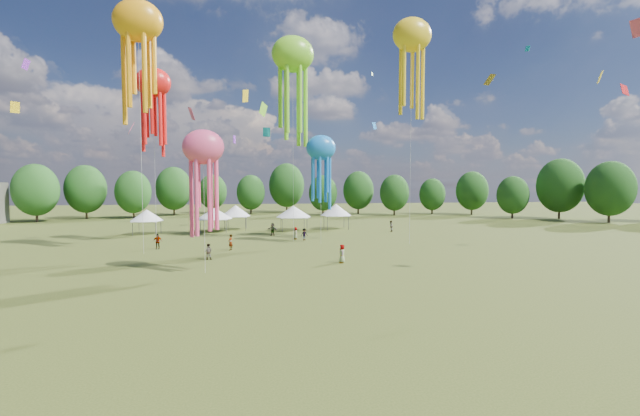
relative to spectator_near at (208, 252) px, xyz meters
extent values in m
imported|color=gray|center=(0.00, 0.00, 0.00)|extent=(0.85, 0.70, 1.61)
imported|color=gray|center=(10.08, 14.08, 0.02)|extent=(0.71, 0.91, 1.65)
imported|color=gray|center=(25.93, 20.40, 0.08)|extent=(1.03, 1.09, 1.78)
imported|color=gray|center=(11.14, 12.65, 0.00)|extent=(1.16, 0.86, 1.61)
imported|color=gray|center=(-6.69, 7.74, 0.09)|extent=(1.05, 0.44, 1.80)
imported|color=gray|center=(7.04, 18.25, 0.13)|extent=(1.73, 1.45, 1.86)
imported|color=gray|center=(1.80, 5.73, 0.10)|extent=(0.67, 0.78, 1.82)
imported|color=gray|center=(12.95, -3.66, 0.08)|extent=(0.58, 0.88, 1.77)
cylinder|color=#47474C|center=(-13.38, 21.18, 0.19)|extent=(0.08, 0.08, 1.99)
cylinder|color=#47474C|center=(-13.38, 24.43, 0.19)|extent=(0.08, 0.08, 1.99)
cylinder|color=#47474C|center=(-10.13, 21.18, 0.19)|extent=(0.08, 0.08, 1.99)
cylinder|color=#47474C|center=(-10.13, 24.43, 0.19)|extent=(0.08, 0.08, 1.99)
cube|color=white|center=(-11.75, 22.81, 1.23)|extent=(3.65, 3.65, 0.10)
cone|color=white|center=(-11.75, 22.81, 2.13)|extent=(4.75, 4.75, 1.70)
cylinder|color=#47474C|center=(-3.90, 22.89, 0.20)|extent=(0.08, 0.08, 2.01)
cylinder|color=#47474C|center=(-3.90, 26.77, 0.20)|extent=(0.08, 0.08, 2.01)
cylinder|color=#47474C|center=(-0.01, 22.89, 0.20)|extent=(0.08, 0.08, 2.01)
cylinder|color=#47474C|center=(-0.01, 26.77, 0.20)|extent=(0.08, 0.08, 2.01)
cube|color=white|center=(-1.95, 24.83, 1.25)|extent=(4.28, 4.28, 0.10)
cone|color=white|center=(-1.95, 24.83, 2.16)|extent=(5.57, 5.57, 1.72)
cylinder|color=#47474C|center=(-0.46, 25.61, 0.29)|extent=(0.08, 0.08, 2.18)
cylinder|color=#47474C|center=(-0.46, 28.97, 0.29)|extent=(0.08, 0.08, 2.18)
cylinder|color=#47474C|center=(2.90, 25.61, 0.29)|extent=(0.08, 0.08, 2.18)
cylinder|color=#47474C|center=(2.90, 28.97, 0.29)|extent=(0.08, 0.08, 2.18)
cube|color=white|center=(1.22, 27.29, 1.43)|extent=(3.76, 3.76, 0.10)
cone|color=white|center=(1.22, 27.29, 2.41)|extent=(4.89, 4.89, 1.87)
cylinder|color=#47474C|center=(8.73, 22.61, 0.27)|extent=(0.08, 0.08, 2.15)
cylinder|color=#47474C|center=(8.73, 26.57, 0.27)|extent=(0.08, 0.08, 2.15)
cylinder|color=#47474C|center=(12.69, 22.61, 0.27)|extent=(0.08, 0.08, 2.15)
cylinder|color=#47474C|center=(12.69, 26.57, 0.27)|extent=(0.08, 0.08, 2.15)
cube|color=white|center=(10.71, 24.59, 1.39)|extent=(4.36, 4.36, 0.10)
cone|color=white|center=(10.71, 24.59, 2.37)|extent=(5.66, 5.66, 1.84)
cylinder|color=#47474C|center=(16.26, 23.97, 0.32)|extent=(0.08, 0.08, 2.25)
cylinder|color=#47474C|center=(16.26, 27.53, 0.32)|extent=(0.08, 0.08, 2.25)
cylinder|color=#47474C|center=(19.81, 23.97, 0.32)|extent=(0.08, 0.08, 2.25)
cylinder|color=#47474C|center=(19.81, 27.53, 0.32)|extent=(0.08, 0.08, 2.25)
cube|color=white|center=(18.03, 25.75, 1.50)|extent=(3.96, 3.96, 0.10)
cone|color=white|center=(18.03, 25.75, 2.52)|extent=(5.15, 5.15, 1.93)
ellipsoid|color=red|center=(-7.69, 11.50, 19.29)|extent=(4.29, 3.00, 3.64)
cylinder|color=beige|center=(-7.69, 11.50, 9.24)|extent=(0.03, 0.03, 20.09)
ellipsoid|color=#79D723|center=(9.61, 12.04, 23.71)|extent=(5.53, 3.87, 4.70)
cylinder|color=beige|center=(9.61, 12.04, 11.45)|extent=(0.03, 0.03, 24.51)
ellipsoid|color=blue|center=(12.89, 9.28, 11.38)|extent=(3.77, 2.64, 3.21)
cylinder|color=beige|center=(12.89, 9.28, 5.29)|extent=(0.03, 0.03, 12.19)
ellipsoid|color=orange|center=(-7.42, 4.68, 24.03)|extent=(5.14, 3.60, 4.37)
cylinder|color=beige|center=(-7.42, 4.68, 11.61)|extent=(0.03, 0.03, 24.83)
ellipsoid|color=#EE4676|center=(0.50, -6.35, 9.86)|extent=(3.44, 2.41, 2.92)
cylinder|color=beige|center=(0.50, -6.35, 4.53)|extent=(0.03, 0.03, 10.67)
ellipsoid|color=yellow|center=(23.93, 7.12, 25.18)|extent=(4.89, 3.43, 4.16)
cylinder|color=beige|center=(23.93, 7.12, 12.19)|extent=(0.03, 0.03, 25.98)
cube|color=yellow|center=(3.00, 28.44, 21.66)|extent=(0.97, 1.91, 2.32)
cube|color=#79D723|center=(26.93, 35.27, 28.12)|extent=(0.41, 0.65, 0.83)
cube|color=#16ACBE|center=(6.21, 14.98, 13.96)|extent=(1.02, 0.22, 1.31)
cube|color=#EE4676|center=(32.14, -15.55, 17.99)|extent=(0.89, 1.08, 1.22)
cube|color=yellow|center=(46.49, 2.96, 19.88)|extent=(0.99, 1.34, 1.70)
cube|color=#EE4676|center=(-6.99, 36.05, 19.77)|extent=(1.45, 2.47, 2.57)
cube|color=purple|center=(-18.99, 5.86, 19.34)|extent=(0.53, 0.89, 1.14)
cube|color=yellow|center=(47.53, 28.78, 26.19)|extent=(1.23, 2.28, 2.51)
cube|color=blue|center=(27.97, 37.02, 18.46)|extent=(1.19, 0.74, 1.58)
cube|color=#16ACBE|center=(37.66, 4.40, 23.32)|extent=(0.44, 0.50, 0.73)
cube|color=#EE4676|center=(-17.17, 34.90, 16.76)|extent=(1.40, 2.07, 2.08)
cube|color=purple|center=(1.59, 19.64, 13.38)|extent=(0.32, 0.87, 1.15)
cube|color=red|center=(43.30, -3.63, 16.71)|extent=(1.17, 0.72, 1.40)
cube|color=yellow|center=(-18.13, 1.99, 14.18)|extent=(0.65, 0.87, 1.10)
cube|color=#79D723|center=(5.93, 26.57, 19.17)|extent=(1.48, 1.67, 2.47)
cylinder|color=#38281C|center=(-39.43, 47.66, 0.88)|extent=(0.44, 0.44, 3.36)
ellipsoid|color=#1E4818|center=(-39.43, 47.66, 5.71)|extent=(8.40, 8.40, 10.51)
cylinder|color=#38281C|center=(-32.94, 54.97, 0.90)|extent=(0.44, 0.44, 3.41)
ellipsoid|color=#1E4818|center=(-32.94, 54.97, 5.80)|extent=(8.53, 8.53, 10.66)
cylinder|color=#38281C|center=(-22.85, 54.50, 0.73)|extent=(0.44, 0.44, 3.07)
ellipsoid|color=#1E4818|center=(-22.85, 54.50, 5.14)|extent=(7.66, 7.66, 9.58)
cylinder|color=#38281C|center=(-15.76, 62.81, 0.91)|extent=(0.44, 0.44, 3.43)
ellipsoid|color=#1E4818|center=(-15.76, 62.81, 5.85)|extent=(8.58, 8.58, 10.73)
cylinder|color=#38281C|center=(-7.01, 68.43, 0.67)|extent=(0.44, 0.44, 2.95)
ellipsoid|color=#1E4818|center=(-7.01, 68.43, 4.90)|extent=(7.37, 7.37, 9.21)
cylinder|color=#38281C|center=(3.05, 64.53, 0.64)|extent=(0.44, 0.44, 2.89)
ellipsoid|color=#1E4818|center=(3.05, 64.53, 4.80)|extent=(7.23, 7.23, 9.04)
cylinder|color=#38281C|center=(12.66, 68.96, 1.12)|extent=(0.44, 0.44, 3.84)
ellipsoid|color=#1E4818|center=(12.66, 68.96, 6.63)|extent=(9.60, 9.60, 11.99)
cylinder|color=#38281C|center=(20.94, 57.91, 0.62)|extent=(0.44, 0.44, 2.84)
ellipsoid|color=#1E4818|center=(20.94, 57.91, 4.70)|extent=(7.11, 7.11, 8.89)
cylinder|color=#38281C|center=(30.68, 60.51, 0.78)|extent=(0.44, 0.44, 3.16)
ellipsoid|color=#1E4818|center=(30.68, 60.51, 5.32)|extent=(7.91, 7.91, 9.88)
cylinder|color=#38281C|center=(38.44, 54.76, 0.64)|extent=(0.44, 0.44, 2.88)
ellipsoid|color=#1E4818|center=(38.44, 54.76, 4.78)|extent=(7.21, 7.21, 9.01)
cylinder|color=#38281C|center=(49.26, 56.72, 0.51)|extent=(0.44, 0.44, 2.63)
ellipsoid|color=#1E4818|center=(49.26, 56.72, 4.29)|extent=(6.57, 6.57, 8.22)
cylinder|color=#38281C|center=(58.26, 53.20, 0.76)|extent=(0.44, 0.44, 3.13)
ellipsoid|color=#1E4818|center=(58.26, 53.20, 5.25)|extent=(7.81, 7.81, 9.77)
cylinder|color=#38281C|center=(61.39, 41.29, 0.56)|extent=(0.44, 0.44, 2.72)
ellipsoid|color=#1E4818|center=(61.39, 41.29, 4.46)|extent=(6.80, 6.80, 8.50)
cylinder|color=#38281C|center=(70.71, 38.39, 1.10)|extent=(0.44, 0.44, 3.81)
ellipsoid|color=#1E4818|center=(70.71, 38.39, 6.58)|extent=(9.52, 9.52, 11.90)
cylinder|color=#38281C|center=(74.32, 29.27, 0.95)|extent=(0.44, 0.44, 3.51)
ellipsoid|color=#1E4818|center=(74.32, 29.27, 6.00)|extent=(8.78, 8.78, 10.97)
camera|label=1|loc=(5.05, -41.30, 6.69)|focal=22.61mm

